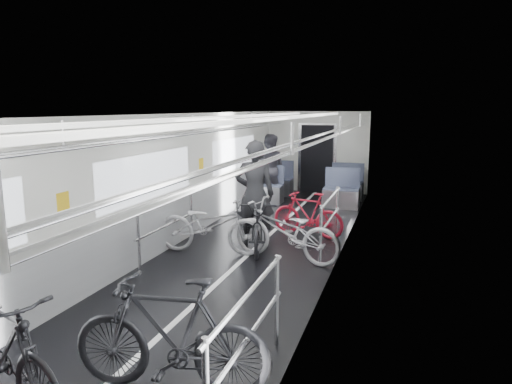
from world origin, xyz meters
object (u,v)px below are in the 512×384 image
bike_aisle (260,224)px  bike_right_far (308,214)px  person_standing (255,194)px  bike_left_mid (2,350)px  bike_right_near (171,335)px  bike_right_mid (285,231)px  person_seated (269,168)px  bike_left_far (211,225)px

bike_aisle → bike_right_far: bearing=44.5°
bike_right_far → person_standing: 1.36m
bike_right_far → bike_aisle: 1.27m
bike_left_mid → person_standing: 5.04m
bike_right_near → bike_right_mid: bike_right_near is taller
bike_right_near → person_standing: bearing=179.9°
bike_left_mid → bike_aisle: (0.66, 4.90, -0.09)m
bike_aisle → person_seated: 4.35m
bike_left_mid → person_seated: size_ratio=1.01×
bike_right_near → bike_aisle: bearing=178.4°
bike_left_mid → bike_aisle: size_ratio=1.04×
bike_right_near → bike_left_far: bearing=-170.0°
bike_right_mid → bike_right_far: 1.55m
bike_right_mid → bike_right_far: (0.06, 1.55, -0.06)m
bike_right_far → person_standing: (-0.77, -0.99, 0.53)m
bike_left_mid → bike_right_near: bearing=-42.4°
bike_left_far → bike_right_far: size_ratio=1.30×
bike_right_near → person_standing: person_standing is taller
person_seated → bike_aisle: bearing=98.6°
bike_aisle → person_standing: (-0.13, 0.10, 0.51)m
person_standing → person_seated: size_ratio=1.07×
bike_right_near → bike_right_far: 5.32m
person_standing → bike_left_far: bearing=27.0°
bike_right_mid → bike_right_far: bearing=-170.6°
bike_left_far → bike_aisle: bearing=-62.8°
bike_right_near → person_seated: (-1.59, 8.42, 0.36)m
bike_left_far → person_standing: (0.62, 0.58, 0.47)m
bike_left_mid → bike_left_far: 4.42m
bike_left_mid → bike_right_mid: size_ratio=0.96×
bike_right_mid → person_seated: size_ratio=1.05×
bike_left_far → bike_right_near: (1.27, -3.75, 0.04)m
bike_left_mid → bike_aisle: 4.94m
bike_right_mid → person_seated: person_seated is taller
bike_left_far → bike_right_near: 3.96m
bike_aisle → person_seated: (-1.06, 4.19, 0.44)m
bike_left_mid → bike_right_near: bike_left_mid is taller
bike_right_near → person_seated: bearing=-178.0°
bike_left_mid → person_standing: person_standing is taller
person_standing → person_seated: 4.20m
bike_right_far → person_seated: 3.58m
bike_right_mid → bike_right_far: bike_right_mid is taller
bike_right_far → person_seated: person_seated is taller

